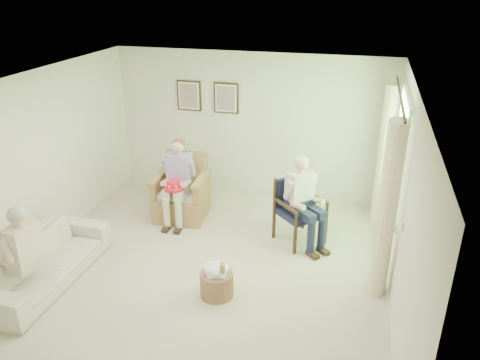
# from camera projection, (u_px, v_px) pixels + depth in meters

# --- Properties ---
(floor) EXTENTS (5.50, 5.50, 0.00)m
(floor) POSITION_uv_depth(u_px,v_px,m) (202.00, 272.00, 6.50)
(floor) COLOR beige
(floor) RESTS_ON ground
(back_wall) EXTENTS (5.00, 0.04, 2.60)m
(back_wall) POSITION_uv_depth(u_px,v_px,m) (251.00, 125.00, 8.40)
(back_wall) COLOR silver
(back_wall) RESTS_ON ground
(front_wall) EXTENTS (5.00, 0.04, 2.60)m
(front_wall) POSITION_uv_depth(u_px,v_px,m) (76.00, 332.00, 3.54)
(front_wall) COLOR silver
(front_wall) RESTS_ON ground
(left_wall) EXTENTS (0.04, 5.50, 2.60)m
(left_wall) POSITION_uv_depth(u_px,v_px,m) (31.00, 167.00, 6.57)
(left_wall) COLOR silver
(left_wall) RESTS_ON ground
(right_wall) EXTENTS (0.04, 5.50, 2.60)m
(right_wall) POSITION_uv_depth(u_px,v_px,m) (404.00, 211.00, 5.37)
(right_wall) COLOR silver
(right_wall) RESTS_ON ground
(ceiling) EXTENTS (5.00, 5.50, 0.02)m
(ceiling) POSITION_uv_depth(u_px,v_px,m) (195.00, 86.00, 5.45)
(ceiling) COLOR white
(ceiling) RESTS_ON back_wall
(window) EXTENTS (0.13, 2.50, 1.63)m
(window) POSITION_uv_depth(u_px,v_px,m) (400.00, 152.00, 6.33)
(window) COLOR #2D6B23
(window) RESTS_ON right_wall
(curtain_left) EXTENTS (0.34, 0.34, 2.30)m
(curtain_left) POSITION_uv_depth(u_px,v_px,m) (387.00, 212.00, 5.67)
(curtain_left) COLOR beige
(curtain_left) RESTS_ON ground
(curtain_right) EXTENTS (0.34, 0.34, 2.30)m
(curtain_right) POSITION_uv_depth(u_px,v_px,m) (385.00, 156.00, 7.40)
(curtain_right) COLOR beige
(curtain_right) RESTS_ON ground
(framed_print_left) EXTENTS (0.45, 0.05, 0.55)m
(framed_print_left) POSITION_uv_depth(u_px,v_px,m) (189.00, 96.00, 8.45)
(framed_print_left) COLOR #382114
(framed_print_left) RESTS_ON back_wall
(framed_print_right) EXTENTS (0.45, 0.05, 0.55)m
(framed_print_right) POSITION_uv_depth(u_px,v_px,m) (226.00, 98.00, 8.28)
(framed_print_right) COLOR #382114
(framed_print_right) RESTS_ON back_wall
(wicker_armchair) EXTENTS (0.83, 0.83, 1.06)m
(wicker_armchair) POSITION_uv_depth(u_px,v_px,m) (182.00, 197.00, 7.89)
(wicker_armchair) COLOR #A27A4C
(wicker_armchair) RESTS_ON ground
(wood_armchair) EXTENTS (0.63, 0.59, 0.98)m
(wood_armchair) POSITION_uv_depth(u_px,v_px,m) (301.00, 207.00, 7.14)
(wood_armchair) COLOR black
(wood_armchair) RESTS_ON ground
(sofa) EXTENTS (2.04, 0.80, 0.60)m
(sofa) POSITION_uv_depth(u_px,v_px,m) (45.00, 261.00, 6.20)
(sofa) COLOR silver
(sofa) RESTS_ON ground
(person_wicker) EXTENTS (0.40, 0.62, 1.36)m
(person_wicker) POSITION_uv_depth(u_px,v_px,m) (178.00, 176.00, 7.58)
(person_wicker) COLOR beige
(person_wicker) RESTS_ON ground
(person_dark) EXTENTS (0.40, 0.63, 1.37)m
(person_dark) POSITION_uv_depth(u_px,v_px,m) (301.00, 195.00, 6.88)
(person_dark) COLOR #1A203B
(person_dark) RESTS_ON ground
(person_sofa) EXTENTS (0.42, 0.63, 1.26)m
(person_sofa) POSITION_uv_depth(u_px,v_px,m) (19.00, 250.00, 5.69)
(person_sofa) COLOR #C3B49D
(person_sofa) RESTS_ON ground
(red_hat) EXTENTS (0.33, 0.33, 0.14)m
(red_hat) POSITION_uv_depth(u_px,v_px,m) (174.00, 186.00, 7.43)
(red_hat) COLOR red
(red_hat) RESTS_ON person_wicker
(hatbox) EXTENTS (0.45, 0.45, 0.63)m
(hatbox) POSITION_uv_depth(u_px,v_px,m) (217.00, 279.00, 5.94)
(hatbox) COLOR tan
(hatbox) RESTS_ON ground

